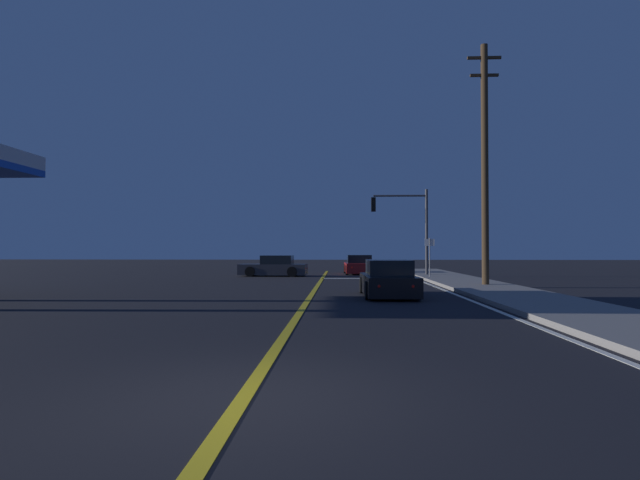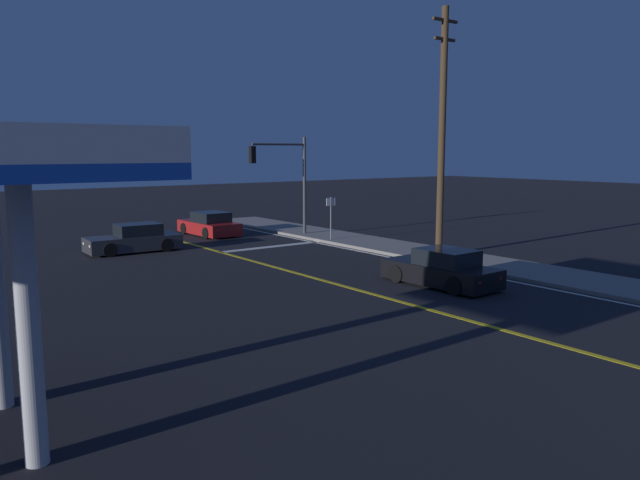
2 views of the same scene
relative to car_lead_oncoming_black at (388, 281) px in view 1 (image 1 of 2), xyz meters
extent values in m
plane|color=black|center=(-2.84, -12.87, -0.58)|extent=(160.00, 160.00, 0.00)
cube|color=gray|center=(4.48, -0.05, -0.51)|extent=(3.20, 46.16, 0.15)
cube|color=gold|center=(-2.84, -0.05, -0.58)|extent=(0.20, 43.59, 0.01)
cube|color=silver|center=(2.63, -0.05, -0.58)|extent=(0.16, 43.59, 0.01)
cube|color=silver|center=(0.02, 11.27, -0.58)|extent=(5.72, 0.50, 0.01)
cube|color=black|center=(0.00, 0.06, -0.14)|extent=(1.91, 4.32, 0.68)
cube|color=black|center=(0.01, -0.19, 0.46)|extent=(1.59, 2.01, 0.60)
cylinder|color=black|center=(-0.87, 1.36, -0.26)|extent=(0.24, 0.65, 0.64)
cylinder|color=black|center=(0.79, 1.41, -0.26)|extent=(0.24, 0.65, 0.64)
cylinder|color=black|center=(-0.79, -1.29, -0.26)|extent=(0.24, 0.65, 0.64)
cylinder|color=black|center=(0.87, -1.24, -0.26)|extent=(0.24, 0.65, 0.64)
sphere|color=#FFF4CC|center=(-0.62, 2.12, -0.06)|extent=(0.18, 0.18, 0.18)
sphere|color=#FFF4CC|center=(0.49, 2.15, -0.06)|extent=(0.18, 0.18, 0.18)
sphere|color=red|center=(-0.49, -2.04, -0.06)|extent=(0.14, 0.14, 0.14)
sphere|color=red|center=(0.61, -2.01, -0.06)|extent=(0.14, 0.14, 0.14)
cube|color=#2D2D33|center=(-6.11, 13.91, -0.14)|extent=(4.38, 1.89, 0.68)
cube|color=black|center=(-5.86, 13.90, 0.46)|extent=(2.04, 1.56, 0.60)
cylinder|color=black|center=(-7.48, 13.15, -0.26)|extent=(0.65, 0.24, 0.64)
cylinder|color=black|center=(-7.42, 14.76, -0.26)|extent=(0.65, 0.24, 0.64)
cylinder|color=black|center=(-4.81, 13.05, -0.26)|extent=(0.65, 0.24, 0.64)
cylinder|color=black|center=(-4.75, 14.67, -0.26)|extent=(0.65, 0.24, 0.64)
sphere|color=#FFF4CC|center=(-8.23, 13.45, -0.06)|extent=(0.18, 0.18, 0.18)
sphere|color=#FFF4CC|center=(-8.19, 14.52, -0.06)|extent=(0.18, 0.18, 0.18)
sphere|color=red|center=(-4.03, 13.29, -0.06)|extent=(0.14, 0.14, 0.14)
sphere|color=red|center=(-3.99, 14.37, -0.06)|extent=(0.14, 0.14, 0.14)
cube|color=maroon|center=(-0.49, 17.16, -0.14)|extent=(2.05, 4.31, 0.68)
cube|color=black|center=(-0.48, 16.91, 0.46)|extent=(1.70, 2.01, 0.60)
cylinder|color=black|center=(-1.42, 18.44, -0.26)|extent=(0.24, 0.65, 0.64)
cylinder|color=black|center=(0.35, 18.51, -0.26)|extent=(0.24, 0.65, 0.64)
cylinder|color=black|center=(-1.33, 15.81, -0.26)|extent=(0.24, 0.65, 0.64)
cylinder|color=black|center=(0.44, 15.88, -0.26)|extent=(0.24, 0.65, 0.64)
sphere|color=#FFF4CC|center=(-1.15, 19.20, -0.06)|extent=(0.18, 0.18, 0.18)
sphere|color=#FFF4CC|center=(0.02, 19.24, -0.06)|extent=(0.18, 0.18, 0.18)
sphere|color=red|center=(-1.00, 15.07, -0.06)|extent=(0.14, 0.14, 0.14)
sphere|color=red|center=(0.17, 15.11, -0.06)|extent=(0.14, 0.14, 0.14)
cylinder|color=#38383D|center=(3.68, 13.57, 2.19)|extent=(0.18, 0.18, 5.53)
cylinder|color=#38383D|center=(2.00, 13.57, 4.55)|extent=(3.35, 0.12, 0.12)
cube|color=black|center=(0.33, 13.57, 4.00)|extent=(0.28, 0.28, 0.90)
sphere|color=red|center=(0.33, 13.57, 4.27)|extent=(0.22, 0.22, 0.22)
sphere|color=#4C2D05|center=(0.33, 13.57, 4.00)|extent=(0.22, 0.22, 0.22)
sphere|color=#0A3814|center=(0.33, 13.57, 3.73)|extent=(0.22, 0.22, 0.22)
cylinder|color=#42301E|center=(4.78, 4.47, 4.93)|extent=(0.32, 0.32, 11.03)
cube|color=#42301E|center=(4.78, 4.47, 9.85)|extent=(1.51, 0.12, 0.12)
cube|color=#42301E|center=(4.78, 4.47, 9.05)|extent=(1.27, 0.12, 0.12)
cylinder|color=slate|center=(3.38, 10.77, 0.61)|extent=(0.06, 0.06, 2.38)
cube|color=white|center=(3.38, 10.77, 1.55)|extent=(0.56, 0.06, 0.40)
camera|label=1|loc=(-1.72, -18.61, 1.13)|focal=28.40mm
camera|label=2|loc=(-16.35, -14.53, 4.17)|focal=34.44mm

